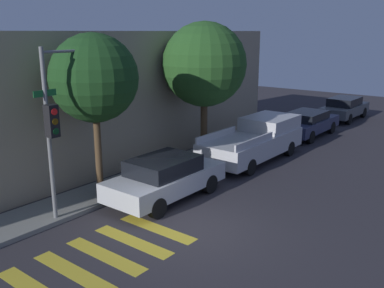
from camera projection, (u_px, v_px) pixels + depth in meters
The scene contains 11 objects.
ground_plane at pixel (190, 230), 12.01m from camera, with size 60.00×60.00×0.00m, color #2D2B30.
sidewalk at pixel (96, 195), 14.43m from camera, with size 26.00×1.75×0.14m, color slate.
building_row at pixel (19, 104), 16.31m from camera, with size 26.00×6.00×5.43m, color gray.
crosswalk at pixel (90, 263), 10.29m from camera, with size 5.23×2.60×0.00m.
traffic_light_pole at pixel (63, 107), 12.02m from camera, with size 2.50×0.56×5.03m.
sedan_near_corner at pixel (165, 177), 14.08m from camera, with size 4.30×1.87×1.45m.
pickup_truck at pixel (256, 139), 18.54m from camera, with size 5.56×2.10×1.71m.
sedan_middle at pixel (307, 123), 22.68m from camera, with size 4.54×1.84×1.32m.
sedan_far_end at pixel (344, 108), 27.00m from camera, with size 4.48×1.76×1.40m.
tree_near_corner at pixel (94, 79), 13.30m from camera, with size 2.79×2.79×5.40m.
tree_midblock at pixel (204, 65), 17.66m from camera, with size 3.49×3.49×5.84m.
Camera 1 is at (-8.60, -6.84, 5.42)m, focal length 40.00 mm.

